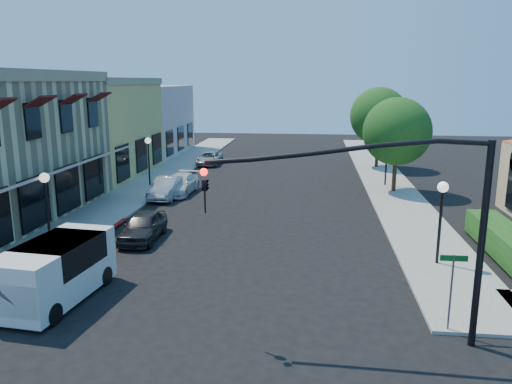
# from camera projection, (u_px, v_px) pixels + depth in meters

# --- Properties ---
(ground) EXTENTS (120.00, 120.00, 0.00)m
(ground) POSITION_uv_depth(u_px,v_px,m) (191.00, 355.00, 14.00)
(ground) COLOR black
(ground) RESTS_ON ground
(sidewalk_left) EXTENTS (3.50, 50.00, 0.12)m
(sidewalk_left) POSITION_uv_depth(u_px,v_px,m) (167.00, 173.00, 41.15)
(sidewalk_left) COLOR gray
(sidewalk_left) RESTS_ON ground
(sidewalk_right) EXTENTS (3.50, 50.00, 0.12)m
(sidewalk_right) POSITION_uv_depth(u_px,v_px,m) (383.00, 178.00, 39.16)
(sidewalk_right) COLOR gray
(sidewalk_right) RESTS_ON ground
(curb_red_strip) EXTENTS (0.25, 10.00, 0.06)m
(curb_red_strip) POSITION_uv_depth(u_px,v_px,m) (85.00, 251.00, 22.54)
(curb_red_strip) COLOR maroon
(curb_red_strip) RESTS_ON ground
(yellow_stucco_building) EXTENTS (10.00, 12.00, 7.60)m
(yellow_stucco_building) POSITION_uv_depth(u_px,v_px,m) (80.00, 128.00, 40.12)
(yellow_stucco_building) COLOR #E3C966
(yellow_stucco_building) RESTS_ON ground
(pink_stucco_building) EXTENTS (10.00, 12.00, 7.00)m
(pink_stucco_building) POSITION_uv_depth(u_px,v_px,m) (133.00, 120.00, 51.82)
(pink_stucco_building) COLOR #D1A39E
(pink_stucco_building) RESTS_ON ground
(hedge) EXTENTS (1.40, 8.00, 1.10)m
(hedge) POSITION_uv_depth(u_px,v_px,m) (508.00, 260.00, 21.39)
(hedge) COLOR #1B4814
(hedge) RESTS_ON ground
(street_tree_a) EXTENTS (4.56, 4.56, 6.48)m
(street_tree_a) POSITION_uv_depth(u_px,v_px,m) (397.00, 132.00, 33.41)
(street_tree_a) COLOR #352115
(street_tree_a) RESTS_ON ground
(street_tree_b) EXTENTS (4.94, 4.94, 7.02)m
(street_tree_b) POSITION_uv_depth(u_px,v_px,m) (379.00, 116.00, 43.02)
(street_tree_b) COLOR #352115
(street_tree_b) RESTS_ON ground
(signal_mast_arm) EXTENTS (8.01, 0.39, 6.00)m
(signal_mast_arm) POSITION_uv_depth(u_px,v_px,m) (405.00, 207.00, 13.89)
(signal_mast_arm) COLOR black
(signal_mast_arm) RESTS_ON ground
(street_name_sign) EXTENTS (0.80, 0.06, 2.50)m
(street_name_sign) POSITION_uv_depth(u_px,v_px,m) (452.00, 280.00, 14.91)
(street_name_sign) COLOR #595B5E
(street_name_sign) RESTS_ON ground
(lamppost_left_near) EXTENTS (0.44, 0.44, 3.57)m
(lamppost_left_near) POSITION_uv_depth(u_px,v_px,m) (46.00, 191.00, 22.12)
(lamppost_left_near) COLOR black
(lamppost_left_near) RESTS_ON ground
(lamppost_left_far) EXTENTS (0.44, 0.44, 3.57)m
(lamppost_left_far) POSITION_uv_depth(u_px,v_px,m) (148.00, 149.00, 35.69)
(lamppost_left_far) COLOR black
(lamppost_left_far) RESTS_ON ground
(lamppost_right_near) EXTENTS (0.44, 0.44, 3.57)m
(lamppost_right_near) POSITION_uv_depth(u_px,v_px,m) (442.00, 202.00, 20.19)
(lamppost_right_near) COLOR black
(lamppost_right_near) RESTS_ON ground
(lamppost_right_far) EXTENTS (0.44, 0.44, 3.57)m
(lamppost_right_far) POSITION_uv_depth(u_px,v_px,m) (387.00, 149.00, 35.70)
(lamppost_right_far) COLOR black
(lamppost_right_far) RESTS_ON ground
(white_van) EXTENTS (2.52, 4.93, 2.10)m
(white_van) POSITION_uv_depth(u_px,v_px,m) (54.00, 268.00, 17.19)
(white_van) COLOR silver
(white_van) RESTS_ON ground
(parked_car_a) EXTENTS (1.70, 4.02, 1.36)m
(parked_car_a) POSITION_uv_depth(u_px,v_px,m) (143.00, 226.00, 24.04)
(parked_car_a) COLOR black
(parked_car_a) RESTS_ON ground
(parked_car_b) EXTENTS (1.58, 4.20, 1.37)m
(parked_car_b) POSITION_uv_depth(u_px,v_px,m) (167.00, 188.00, 32.57)
(parked_car_b) COLOR #B5B7BB
(parked_car_b) RESTS_ON ground
(parked_car_c) EXTENTS (2.10, 4.58, 1.30)m
(parked_car_c) POSITION_uv_depth(u_px,v_px,m) (180.00, 184.00, 33.89)
(parked_car_c) COLOR silver
(parked_car_c) RESTS_ON ground
(parked_car_d) EXTENTS (1.93, 4.16, 1.16)m
(parked_car_d) POSITION_uv_depth(u_px,v_px,m) (209.00, 158.00, 45.59)
(parked_car_d) COLOR #9EA1A3
(parked_car_d) RESTS_ON ground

